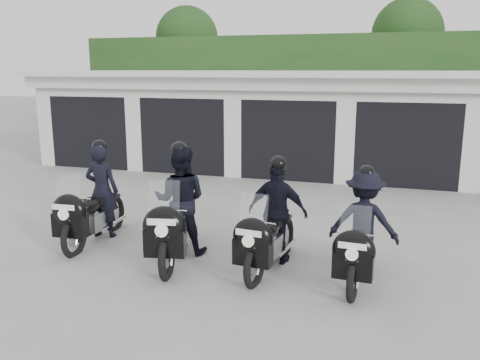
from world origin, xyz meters
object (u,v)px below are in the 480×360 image
(police_bike_b, at_px, (178,208))
(police_bike_d, at_px, (362,230))
(police_bike_c, at_px, (274,220))
(police_bike_a, at_px, (94,201))

(police_bike_b, xyz_separation_m, police_bike_d, (2.91, 0.00, -0.09))
(police_bike_b, xyz_separation_m, police_bike_c, (1.58, 0.05, -0.06))
(police_bike_b, bearing_deg, police_bike_c, -9.98)
(police_bike_c, height_order, police_bike_d, police_bike_c)
(police_bike_b, bearing_deg, police_bike_d, -11.83)
(police_bike_c, relative_size, police_bike_d, 1.03)
(police_bike_a, distance_m, police_bike_c, 3.31)
(police_bike_a, height_order, police_bike_d, police_bike_a)
(police_bike_a, height_order, police_bike_b, police_bike_b)
(police_bike_d, bearing_deg, police_bike_b, -176.40)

